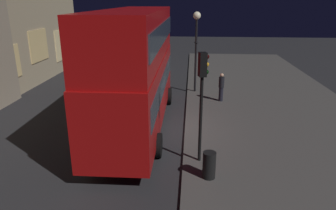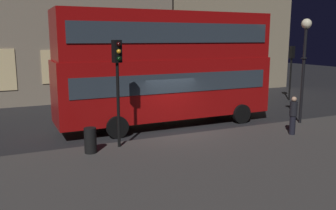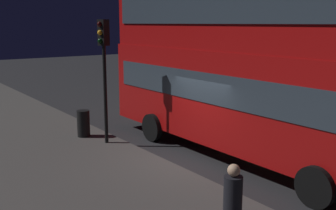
{
  "view_description": "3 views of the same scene",
  "coord_description": "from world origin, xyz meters",
  "px_view_note": "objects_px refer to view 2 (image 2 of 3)",
  "views": [
    {
      "loc": [
        -13.82,
        -1.19,
        6.03
      ],
      "look_at": [
        -0.78,
        -0.2,
        1.58
      ],
      "focal_mm": 33.36,
      "sensor_mm": 36.0,
      "label": 1
    },
    {
      "loc": [
        -6.88,
        -14.75,
        4.35
      ],
      "look_at": [
        -0.17,
        0.01,
        1.31
      ],
      "focal_mm": 38.04,
      "sensor_mm": 36.0,
      "label": 2
    },
    {
      "loc": [
        9.23,
        -7.76,
        4.18
      ],
      "look_at": [
        -2.38,
        0.56,
        1.3
      ],
      "focal_mm": 43.63,
      "sensor_mm": 36.0,
      "label": 3
    }
  ],
  "objects_px": {
    "traffic_light_near_kerb": "(118,71)",
    "street_lamp": "(305,48)",
    "double_decker_bus": "(166,64)",
    "pedestrian": "(293,115)",
    "litter_bin": "(90,140)",
    "traffic_light_far_side": "(291,61)"
  },
  "relations": [
    {
      "from": "traffic_light_near_kerb",
      "to": "traffic_light_far_side",
      "type": "relative_size",
      "value": 1.09
    },
    {
      "from": "traffic_light_far_side",
      "to": "pedestrian",
      "type": "relative_size",
      "value": 2.23
    },
    {
      "from": "pedestrian",
      "to": "street_lamp",
      "type": "bearing_deg",
      "value": 38.45
    },
    {
      "from": "traffic_light_near_kerb",
      "to": "litter_bin",
      "type": "relative_size",
      "value": 4.33
    },
    {
      "from": "street_lamp",
      "to": "traffic_light_near_kerb",
      "type": "bearing_deg",
      "value": -179.21
    },
    {
      "from": "street_lamp",
      "to": "litter_bin",
      "type": "height_order",
      "value": "street_lamp"
    },
    {
      "from": "double_decker_bus",
      "to": "traffic_light_near_kerb",
      "type": "height_order",
      "value": "double_decker_bus"
    },
    {
      "from": "litter_bin",
      "to": "traffic_light_near_kerb",
      "type": "bearing_deg",
      "value": 13.61
    },
    {
      "from": "traffic_light_near_kerb",
      "to": "litter_bin",
      "type": "xyz_separation_m",
      "value": [
        -1.21,
        -0.29,
        -2.51
      ]
    },
    {
      "from": "traffic_light_near_kerb",
      "to": "street_lamp",
      "type": "distance_m",
      "value": 9.6
    },
    {
      "from": "double_decker_bus",
      "to": "street_lamp",
      "type": "bearing_deg",
      "value": -25.28
    },
    {
      "from": "traffic_light_near_kerb",
      "to": "street_lamp",
      "type": "bearing_deg",
      "value": -13.15
    },
    {
      "from": "traffic_light_near_kerb",
      "to": "double_decker_bus",
      "type": "bearing_deg",
      "value": 27.51
    },
    {
      "from": "traffic_light_near_kerb",
      "to": "pedestrian",
      "type": "bearing_deg",
      "value": -24.64
    },
    {
      "from": "double_decker_bus",
      "to": "traffic_light_far_side",
      "type": "height_order",
      "value": "double_decker_bus"
    },
    {
      "from": "traffic_light_near_kerb",
      "to": "pedestrian",
      "type": "height_order",
      "value": "traffic_light_near_kerb"
    },
    {
      "from": "traffic_light_near_kerb",
      "to": "street_lamp",
      "type": "xyz_separation_m",
      "value": [
        9.57,
        0.13,
        0.78
      ]
    },
    {
      "from": "pedestrian",
      "to": "litter_bin",
      "type": "bearing_deg",
      "value": 173.09
    },
    {
      "from": "litter_bin",
      "to": "double_decker_bus",
      "type": "bearing_deg",
      "value": 35.55
    },
    {
      "from": "traffic_light_near_kerb",
      "to": "litter_bin",
      "type": "bearing_deg",
      "value": 179.68
    },
    {
      "from": "double_decker_bus",
      "to": "litter_bin",
      "type": "relative_size",
      "value": 11.45
    },
    {
      "from": "double_decker_bus",
      "to": "street_lamp",
      "type": "distance_m",
      "value": 6.85
    }
  ]
}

